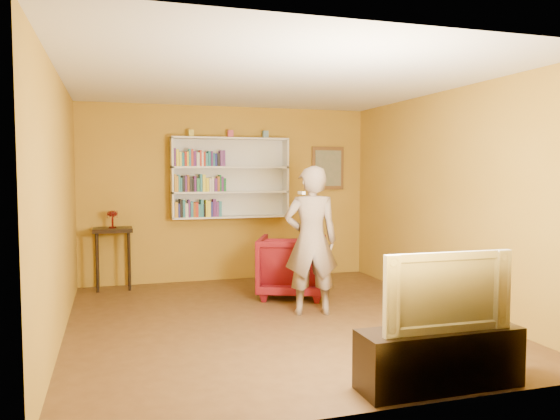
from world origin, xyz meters
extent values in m
cube|color=#4A3017|center=(0.00, 0.00, -0.06)|extent=(5.30, 5.80, 0.12)
cube|color=#A1751D|center=(0.00, 2.52, 1.35)|extent=(5.30, 0.04, 2.70)
cube|color=#A1751D|center=(0.00, -2.52, 1.35)|extent=(5.30, 0.04, 2.70)
cube|color=#A1751D|center=(-2.27, 0.00, 1.35)|extent=(0.04, 5.80, 2.70)
cube|color=#A1751D|center=(2.27, 0.00, 1.35)|extent=(0.04, 5.80, 2.70)
cube|color=silver|center=(0.00, 0.00, 2.73)|extent=(5.30, 5.80, 0.06)
cube|color=silver|center=(0.00, 2.48, 1.60)|extent=(1.80, 0.03, 1.20)
cube|color=silver|center=(-0.89, 2.35, 1.60)|extent=(0.03, 0.28, 1.20)
cube|color=silver|center=(0.89, 2.35, 1.60)|extent=(0.03, 0.28, 1.20)
cube|color=silver|center=(0.00, 2.35, 1.00)|extent=(1.80, 0.28, 0.03)
cube|color=silver|center=(0.00, 2.35, 1.38)|extent=(1.80, 0.28, 0.03)
cube|color=silver|center=(0.00, 2.35, 1.76)|extent=(1.80, 0.28, 0.03)
cube|color=silver|center=(0.00, 2.35, 2.20)|extent=(1.80, 0.28, 0.03)
cube|color=gold|center=(-0.84, 2.30, 1.13)|extent=(0.04, 0.17, 0.23)
cube|color=navy|center=(-0.80, 2.31, 1.12)|extent=(0.03, 0.17, 0.21)
cube|color=black|center=(-0.77, 2.31, 1.15)|extent=(0.04, 0.18, 0.27)
cube|color=teal|center=(-0.73, 2.31, 1.15)|extent=(0.03, 0.18, 0.26)
cube|color=silver|center=(-0.69, 2.30, 1.12)|extent=(0.04, 0.16, 0.21)
cube|color=#592777|center=(-0.65, 2.31, 1.14)|extent=(0.03, 0.17, 0.26)
cube|color=teal|center=(-0.61, 2.30, 1.13)|extent=(0.04, 0.16, 0.23)
cube|color=#93511A|center=(-0.57, 2.29, 1.12)|extent=(0.03, 0.14, 0.22)
cube|color=#AF2A1A|center=(-0.54, 2.31, 1.13)|extent=(0.04, 0.19, 0.22)
cube|color=teal|center=(-0.50, 2.30, 1.11)|extent=(0.03, 0.16, 0.19)
cube|color=teal|center=(-0.46, 2.30, 1.14)|extent=(0.04, 0.15, 0.26)
cube|color=black|center=(-0.42, 2.29, 1.11)|extent=(0.03, 0.15, 0.20)
cube|color=yellow|center=(-0.39, 2.30, 1.14)|extent=(0.03, 0.16, 0.25)
cube|color=yellow|center=(-0.35, 2.30, 1.13)|extent=(0.04, 0.15, 0.24)
cube|color=navy|center=(-0.31, 2.30, 1.13)|extent=(0.03, 0.17, 0.22)
cube|color=#592777|center=(-0.27, 2.29, 1.15)|extent=(0.04, 0.14, 0.27)
cube|color=#592777|center=(-0.23, 2.31, 1.13)|extent=(0.04, 0.18, 0.23)
cube|color=teal|center=(-0.18, 2.30, 1.13)|extent=(0.04, 0.16, 0.23)
cube|color=gold|center=(-0.85, 2.31, 1.53)|extent=(0.02, 0.18, 0.26)
cube|color=gold|center=(-0.82, 2.31, 1.51)|extent=(0.03, 0.19, 0.24)
cube|color=teal|center=(-0.79, 2.30, 1.52)|extent=(0.02, 0.15, 0.25)
cube|color=teal|center=(-0.76, 2.30, 1.50)|extent=(0.03, 0.15, 0.21)
cube|color=black|center=(-0.73, 2.29, 1.51)|extent=(0.04, 0.14, 0.24)
cube|color=#592777|center=(-0.69, 2.29, 1.51)|extent=(0.03, 0.14, 0.24)
cube|color=#93511A|center=(-0.66, 2.30, 1.52)|extent=(0.03, 0.16, 0.25)
cube|color=black|center=(-0.62, 2.30, 1.51)|extent=(0.03, 0.15, 0.22)
cube|color=black|center=(-0.59, 2.31, 1.49)|extent=(0.02, 0.19, 0.19)
cube|color=#592777|center=(-0.56, 2.29, 1.51)|extent=(0.03, 0.15, 0.24)
cube|color=#176931|center=(-0.51, 2.31, 1.49)|extent=(0.04, 0.18, 0.20)
cube|color=teal|center=(-0.47, 2.31, 1.53)|extent=(0.03, 0.18, 0.26)
cube|color=yellow|center=(-0.42, 2.31, 1.52)|extent=(0.04, 0.17, 0.25)
cube|color=yellow|center=(-0.37, 2.31, 1.50)|extent=(0.04, 0.17, 0.21)
cube|color=silver|center=(-0.33, 2.30, 1.49)|extent=(0.03, 0.16, 0.20)
cube|color=silver|center=(-0.29, 2.29, 1.50)|extent=(0.03, 0.15, 0.22)
cube|color=#592777|center=(-0.25, 2.31, 1.49)|extent=(0.04, 0.17, 0.20)
cube|color=#93511A|center=(-0.21, 2.29, 1.51)|extent=(0.03, 0.14, 0.23)
cube|color=#176931|center=(-0.18, 2.31, 1.52)|extent=(0.02, 0.18, 0.25)
cube|color=#592777|center=(-0.15, 2.31, 1.51)|extent=(0.03, 0.17, 0.23)
cube|color=#176931|center=(-0.11, 2.30, 1.49)|extent=(0.03, 0.17, 0.20)
cube|color=#592777|center=(-0.85, 2.30, 1.91)|extent=(0.02, 0.17, 0.26)
cube|color=yellow|center=(-0.81, 2.31, 1.90)|extent=(0.04, 0.18, 0.25)
cube|color=yellow|center=(-0.77, 2.29, 1.88)|extent=(0.03, 0.14, 0.21)
cube|color=teal|center=(-0.73, 2.31, 1.87)|extent=(0.04, 0.18, 0.20)
cube|color=#AF2A1A|center=(-0.69, 2.31, 1.88)|extent=(0.03, 0.18, 0.21)
cube|color=yellow|center=(-0.66, 2.30, 1.88)|extent=(0.02, 0.16, 0.22)
cube|color=teal|center=(-0.63, 2.29, 1.90)|extent=(0.03, 0.15, 0.26)
cube|color=#AF2A1A|center=(-0.60, 2.29, 1.90)|extent=(0.03, 0.15, 0.25)
cube|color=#592777|center=(-0.56, 2.31, 1.89)|extent=(0.04, 0.19, 0.22)
cube|color=silver|center=(-0.51, 2.30, 1.88)|extent=(0.04, 0.15, 0.20)
cube|color=#AF2A1A|center=(-0.47, 2.31, 1.89)|extent=(0.02, 0.19, 0.24)
cube|color=silver|center=(-0.44, 2.30, 1.88)|extent=(0.02, 0.16, 0.21)
cube|color=#AF2A1A|center=(-0.41, 2.30, 1.88)|extent=(0.02, 0.15, 0.21)
cube|color=teal|center=(-0.38, 2.29, 1.87)|extent=(0.04, 0.14, 0.20)
cube|color=teal|center=(-0.34, 2.31, 1.89)|extent=(0.03, 0.18, 0.22)
cube|color=#592777|center=(-0.30, 2.29, 1.89)|extent=(0.03, 0.14, 0.23)
cube|color=teal|center=(-0.27, 2.30, 1.87)|extent=(0.02, 0.16, 0.20)
cube|color=navy|center=(-0.24, 2.29, 1.87)|extent=(0.03, 0.14, 0.19)
cube|color=black|center=(-0.20, 2.31, 1.87)|extent=(0.04, 0.17, 0.19)
cube|color=#592777|center=(-0.16, 2.31, 1.89)|extent=(0.04, 0.18, 0.24)
cube|color=#592777|center=(-0.12, 2.30, 1.89)|extent=(0.03, 0.16, 0.24)
cube|color=gold|center=(-0.60, 2.35, 2.27)|extent=(0.08, 0.08, 0.10)
cube|color=#AE3A58|center=(0.00, 2.35, 2.27)|extent=(0.08, 0.08, 0.11)
cube|color=slate|center=(0.56, 2.35, 2.27)|extent=(0.08, 0.08, 0.11)
cube|color=brown|center=(1.65, 2.46, 1.75)|extent=(0.55, 0.04, 0.70)
cube|color=gray|center=(1.65, 2.44, 1.75)|extent=(0.45, 0.02, 0.58)
cylinder|color=black|center=(-1.96, 2.09, 0.42)|extent=(0.04, 0.04, 0.83)
cylinder|color=black|center=(-1.53, 2.09, 0.42)|extent=(0.04, 0.04, 0.83)
cylinder|color=black|center=(-1.96, 2.41, 0.42)|extent=(0.04, 0.04, 0.83)
cylinder|color=black|center=(-1.53, 2.41, 0.42)|extent=(0.04, 0.04, 0.83)
cube|color=black|center=(-1.74, 2.25, 0.86)|extent=(0.54, 0.42, 0.06)
cylinder|color=maroon|center=(-1.74, 2.25, 0.90)|extent=(0.11, 0.11, 0.02)
cylinder|color=maroon|center=(-1.74, 2.25, 0.98)|extent=(0.03, 0.03, 0.13)
ellipsoid|color=maroon|center=(-1.74, 2.25, 1.09)|extent=(0.14, 0.14, 0.09)
cylinder|color=beige|center=(-1.67, 2.25, 1.09)|extent=(0.01, 0.01, 0.11)
cylinder|color=beige|center=(-1.68, 2.29, 1.09)|extent=(0.01, 0.01, 0.11)
cylinder|color=beige|center=(-1.71, 2.32, 1.09)|extent=(0.01, 0.01, 0.11)
cylinder|color=beige|center=(-1.75, 2.32, 1.09)|extent=(0.01, 0.01, 0.11)
cylinder|color=beige|center=(-1.79, 2.30, 1.09)|extent=(0.01, 0.01, 0.11)
cylinder|color=beige|center=(-1.81, 2.27, 1.09)|extent=(0.01, 0.01, 0.11)
cylinder|color=beige|center=(-1.81, 2.23, 1.09)|extent=(0.01, 0.01, 0.11)
cylinder|color=beige|center=(-1.79, 2.20, 1.09)|extent=(0.01, 0.01, 0.11)
cylinder|color=beige|center=(-1.75, 2.18, 1.09)|extent=(0.01, 0.01, 0.11)
cylinder|color=beige|center=(-1.71, 2.18, 1.09)|extent=(0.01, 0.01, 0.11)
cylinder|color=beige|center=(-1.68, 2.21, 1.09)|extent=(0.01, 0.01, 0.11)
imported|color=#4F050F|center=(0.58, 1.07, 0.42)|extent=(1.17, 1.19, 0.83)
imported|color=#786658|center=(0.50, 0.13, 0.88)|extent=(0.71, 0.53, 1.76)
cube|color=white|center=(0.30, -0.07, 1.45)|extent=(0.04, 0.15, 0.04)
cube|color=black|center=(0.69, -2.25, 0.23)|extent=(1.31, 0.39, 0.47)
imported|color=black|center=(0.69, -2.25, 0.78)|extent=(1.07, 0.16, 0.62)
camera|label=1|loc=(-1.74, -5.88, 1.69)|focal=35.00mm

